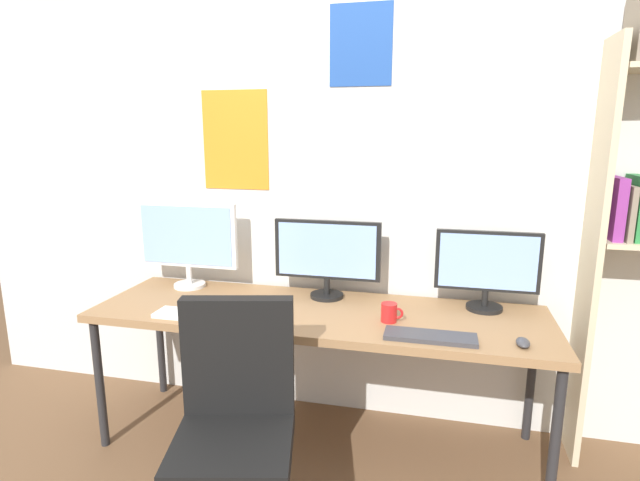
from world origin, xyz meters
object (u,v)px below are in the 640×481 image
Objects in this scene: desk at (318,320)px; computer_mouse at (523,343)px; monitor_right at (487,267)px; monitor_left at (187,239)px; keyboard_right at (430,337)px; keyboard_left at (195,315)px; office_chair at (236,454)px; monitor_center at (327,255)px; coffee_mug at (390,313)px.

desk is 23.70× the size of computer_mouse.
monitor_left is at bearing 180.00° from monitor_right.
keyboard_right is 0.38m from computer_mouse.
keyboard_left is at bearing -59.81° from monitor_left.
office_chair is at bearing -135.84° from monitor_right.
monitor_left is 1.04× the size of monitor_center.
office_chair is 0.93m from keyboard_right.
coffee_mug is at bearing 140.21° from keyboard_right.
coffee_mug is at bearing -148.02° from monitor_right.
keyboard_left is at bearing -157.67° from desk.
monitor_right is at bearing 17.80° from keyboard_left.
office_chair is 1.46m from monitor_right.
keyboard_right is 3.74× the size of coffee_mug.
office_chair is 2.51× the size of keyboard_left.
keyboard_right is (1.38, -0.44, -0.27)m from monitor_left.
computer_mouse is at bearing -24.60° from monitor_center.
monitor_left reaches higher than monitor_center.
coffee_mug is at bearing 51.89° from office_chair.
keyboard_left is (-0.41, 0.50, 0.35)m from office_chair.
monitor_left is at bearing 162.20° from keyboard_right.
coffee_mug reaches higher than keyboard_left.
keyboard_left is 3.71× the size of coffee_mug.
keyboard_left is at bearing 180.00° from keyboard_right.
monitor_right is 5.28× the size of computer_mouse.
computer_mouse is at bearing 0.46° from keyboard_left.
monitor_left is 0.82m from monitor_center.
desk is 0.91m from monitor_left.
desk is 0.61m from keyboard_left.
desk is at bearing 157.67° from keyboard_right.
monitor_right is at bearing 105.89° from computer_mouse.
computer_mouse reaches higher than keyboard_right.
monitor_right is 1.46m from keyboard_left.
monitor_right is at bearing 31.98° from coffee_mug.
keyboard_right is at bearing 0.00° from keyboard_left.
monitor_left reaches higher than desk.
monitor_center is 0.75m from keyboard_right.
monitor_left is at bearing 166.63° from coffee_mug.
monitor_left is at bearing 165.44° from desk.
monitor_left is (-0.82, 0.21, 0.33)m from desk.
office_chair reaches higher than desk.
office_chair is 1.73× the size of monitor_center.
office_chair is (-0.15, -0.73, -0.29)m from desk.
monitor_right reaches higher than coffee_mug.
office_chair is 2.50× the size of keyboard_right.
coffee_mug is at bearing -10.66° from desk.
monitor_right is (1.63, -0.00, -0.06)m from monitor_left.
computer_mouse is (1.09, 0.51, 0.35)m from office_chair.
monitor_right is 0.56m from coffee_mug.
office_chair is 1.31m from monitor_left.
computer_mouse is (1.50, 0.01, 0.01)m from keyboard_left.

